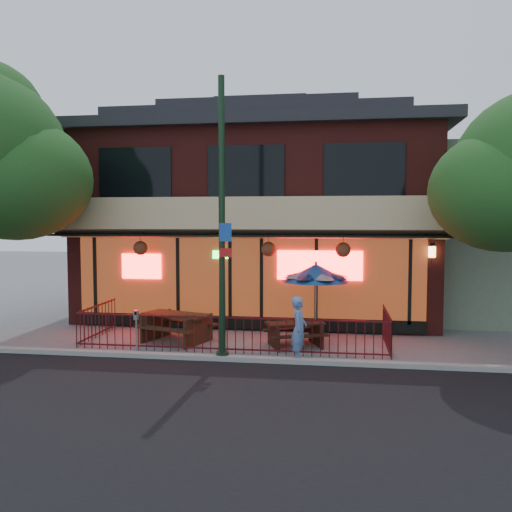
{
  "coord_description": "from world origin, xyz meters",
  "views": [
    {
      "loc": [
        2.81,
        -13.51,
        3.54
      ],
      "look_at": [
        0.49,
        2.0,
        2.45
      ],
      "focal_mm": 38.0,
      "sensor_mm": 36.0,
      "label": 1
    }
  ],
  "objects_px": {
    "picnic_table_right": "(295,331)",
    "parking_meter_near": "(136,325)",
    "pedestrian": "(299,329)",
    "picnic_table_left": "(177,323)",
    "street_light": "(222,234)",
    "patio_umbrella": "(316,273)"
  },
  "relations": [
    {
      "from": "street_light",
      "to": "pedestrian",
      "type": "distance_m",
      "value": 3.02
    },
    {
      "from": "street_light",
      "to": "patio_umbrella",
      "type": "relative_size",
      "value": 3.07
    },
    {
      "from": "picnic_table_left",
      "to": "parking_meter_near",
      "type": "bearing_deg",
      "value": -107.57
    },
    {
      "from": "picnic_table_right",
      "to": "pedestrian",
      "type": "distance_m",
      "value": 1.62
    },
    {
      "from": "street_light",
      "to": "patio_umbrella",
      "type": "xyz_separation_m",
      "value": [
        2.21,
        2.79,
        -1.2
      ]
    },
    {
      "from": "picnic_table_left",
      "to": "picnic_table_right",
      "type": "distance_m",
      "value": 3.41
    },
    {
      "from": "patio_umbrella",
      "to": "pedestrian",
      "type": "bearing_deg",
      "value": -96.44
    },
    {
      "from": "patio_umbrella",
      "to": "pedestrian",
      "type": "xyz_separation_m",
      "value": [
        -0.3,
        -2.7,
        -1.13
      ]
    },
    {
      "from": "picnic_table_left",
      "to": "picnic_table_right",
      "type": "xyz_separation_m",
      "value": [
        3.4,
        -0.07,
        -0.1
      ]
    },
    {
      "from": "picnic_table_right",
      "to": "pedestrian",
      "type": "xyz_separation_m",
      "value": [
        0.21,
        -1.56,
        0.37
      ]
    },
    {
      "from": "patio_umbrella",
      "to": "street_light",
      "type": "bearing_deg",
      "value": -128.39
    },
    {
      "from": "picnic_table_right",
      "to": "parking_meter_near",
      "type": "xyz_separation_m",
      "value": [
        -3.95,
        -1.66,
        0.36
      ]
    },
    {
      "from": "picnic_table_right",
      "to": "patio_umbrella",
      "type": "height_order",
      "value": "patio_umbrella"
    },
    {
      "from": "picnic_table_right",
      "to": "pedestrian",
      "type": "bearing_deg",
      "value": -82.2
    },
    {
      "from": "patio_umbrella",
      "to": "picnic_table_left",
      "type": "bearing_deg",
      "value": -164.84
    },
    {
      "from": "pedestrian",
      "to": "picnic_table_left",
      "type": "bearing_deg",
      "value": 68.57
    },
    {
      "from": "street_light",
      "to": "parking_meter_near",
      "type": "distance_m",
      "value": 3.25
    },
    {
      "from": "picnic_table_right",
      "to": "patio_umbrella",
      "type": "bearing_deg",
      "value": 65.41
    },
    {
      "from": "street_light",
      "to": "parking_meter_near",
      "type": "relative_size",
      "value": 5.88
    },
    {
      "from": "street_light",
      "to": "picnic_table_right",
      "type": "relative_size",
      "value": 3.67
    },
    {
      "from": "pedestrian",
      "to": "parking_meter_near",
      "type": "xyz_separation_m",
      "value": [
        -4.16,
        -0.09,
        -0.01
      ]
    },
    {
      "from": "street_light",
      "to": "pedestrian",
      "type": "xyz_separation_m",
      "value": [
        1.91,
        0.1,
        -2.34
      ]
    }
  ]
}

